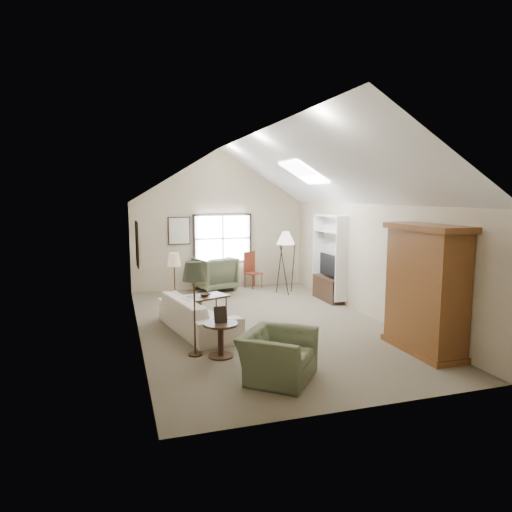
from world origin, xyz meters
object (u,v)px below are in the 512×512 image
object	(u,v)px
armoire	(426,289)
coffee_table	(205,307)
sofa	(198,314)
side_table	(221,340)
armchair_far	(215,274)
side_chair	(253,270)
armchair_near	(278,356)

from	to	relation	value
armoire	coffee_table	size ratio (longest dim) A/B	2.24
armoire	sofa	distance (m)	4.32
side_table	sofa	bearing A→B (deg)	93.58
side_table	armchair_far	bearing A→B (deg)	78.89
sofa	side_chair	xyz separation A→B (m)	(2.30, 3.73, 0.18)
armchair_far	coffee_table	distance (m)	3.02
armoire	side_chair	world-z (taller)	armoire
side_chair	armchair_far	bearing A→B (deg)	156.94
coffee_table	armchair_near	bearing A→B (deg)	-83.74
sofa	side_table	world-z (taller)	sofa
side_table	side_chair	bearing A→B (deg)	67.60
armoire	armchair_near	size ratio (longest dim) A/B	2.03
armchair_near	armchair_far	xyz separation A→B (m)	(0.45, 6.48, 0.13)
side_table	side_chair	xyz separation A→B (m)	(2.20, 5.33, 0.23)
coffee_table	side_chair	distance (m)	3.52
side_chair	side_table	bearing A→B (deg)	-135.46
armoire	sofa	bearing A→B (deg)	146.17
sofa	coffee_table	bearing A→B (deg)	-31.61
armoire	side_chair	size ratio (longest dim) A/B	2.10
armchair_near	coffee_table	bearing A→B (deg)	46.07
armoire	armchair_far	xyz separation A→B (m)	(-2.38, 6.10, -0.62)
armoire	coffee_table	world-z (taller)	armoire
armchair_near	side_chair	bearing A→B (deg)	25.95
armchair_near	side_table	world-z (taller)	armchair_near
armchair_far	sofa	bearing A→B (deg)	56.40
sofa	side_table	size ratio (longest dim) A/B	3.99
armoire	side_table	distance (m)	3.61
armchair_far	armchair_near	bearing A→B (deg)	69.52
armoire	armchair_near	xyz separation A→B (m)	(-2.83, -0.38, -0.75)
armchair_near	side_table	distance (m)	1.29
sofa	side_chair	size ratio (longest dim) A/B	2.24
side_table	side_chair	distance (m)	5.77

